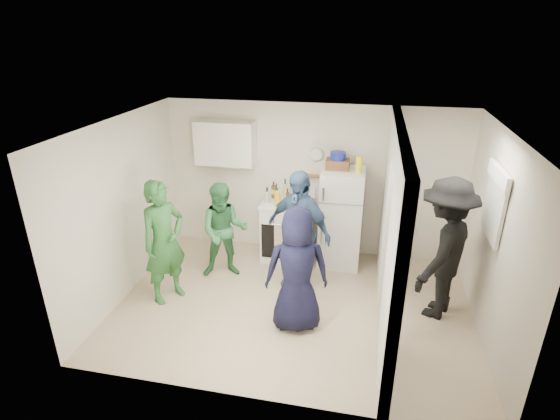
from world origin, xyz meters
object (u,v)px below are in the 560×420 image
at_px(person_green_center, 224,231).
at_px(person_nook, 443,249).
at_px(person_green_left, 164,242).
at_px(person_navy, 297,270).
at_px(wicker_basket, 338,164).
at_px(stove, 288,229).
at_px(yellow_cup_stack_top, 359,165).
at_px(person_denim, 298,231).
at_px(fridge, 341,218).
at_px(blue_bowl, 338,156).

height_order(person_green_center, person_nook, person_nook).
height_order(person_green_left, person_green_center, person_green_left).
xyz_separation_m(person_green_left, person_green_center, (0.59, 0.76, -0.13)).
relative_size(person_navy, person_nook, 0.86).
relative_size(wicker_basket, person_nook, 0.18).
height_order(stove, yellow_cup_stack_top, yellow_cup_stack_top).
height_order(stove, person_navy, person_navy).
bearing_deg(person_denim, fridge, 84.23).
bearing_deg(person_green_center, person_navy, -54.91).
bearing_deg(person_green_left, blue_bowl, -22.99).
bearing_deg(person_green_center, blue_bowl, 10.09).
bearing_deg(fridge, person_denim, -123.18).
height_order(stove, fridge, fridge).
bearing_deg(person_green_left, stove, -11.23).
relative_size(fridge, person_navy, 0.96).
bearing_deg(person_denim, wicker_basket, 90.68).
distance_m(stove, fridge, 0.91).
xyz_separation_m(person_green_left, person_denim, (1.73, 0.66, 0.02)).
bearing_deg(person_green_center, yellow_cup_stack_top, 2.16).
bearing_deg(blue_bowl, person_green_left, -144.58).
xyz_separation_m(fridge, yellow_cup_stack_top, (0.22, -0.10, 0.91)).
distance_m(wicker_basket, person_navy, 2.01).
xyz_separation_m(blue_bowl, person_navy, (-0.30, -1.81, -0.96)).
bearing_deg(fridge, stove, 178.00).
distance_m(fridge, person_navy, 1.80).
distance_m(stove, blue_bowl, 1.50).
distance_m(person_green_left, person_green_center, 0.97).
bearing_deg(stove, person_green_left, -132.82).
relative_size(person_green_center, person_nook, 0.78).
distance_m(fridge, person_green_center, 1.84).
relative_size(blue_bowl, person_nook, 0.13).
xyz_separation_m(yellow_cup_stack_top, person_navy, (-0.62, -1.66, -0.88)).
relative_size(yellow_cup_stack_top, person_nook, 0.13).
relative_size(yellow_cup_stack_top, person_green_left, 0.14).
bearing_deg(yellow_cup_stack_top, person_green_center, -161.46).
bearing_deg(yellow_cup_stack_top, blue_bowl, 154.89).
bearing_deg(stove, person_denim, -69.89).
height_order(person_green_center, person_denim, person_denim).
height_order(wicker_basket, person_navy, wicker_basket).
distance_m(wicker_basket, blue_bowl, 0.13).
bearing_deg(yellow_cup_stack_top, person_navy, -110.60).
bearing_deg(person_green_left, wicker_basket, -22.99).
relative_size(fridge, wicker_basket, 4.50).
bearing_deg(stove, person_nook, -26.62).
distance_m(stove, person_green_left, 2.12).
relative_size(wicker_basket, person_denim, 0.19).
bearing_deg(person_green_center, person_green_left, -144.38).
bearing_deg(person_nook, person_green_left, -55.58).
bearing_deg(person_navy, stove, -89.55).
bearing_deg(person_denim, person_green_center, -157.36).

